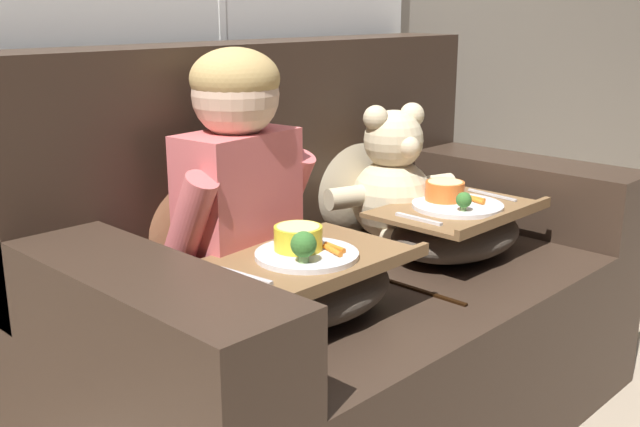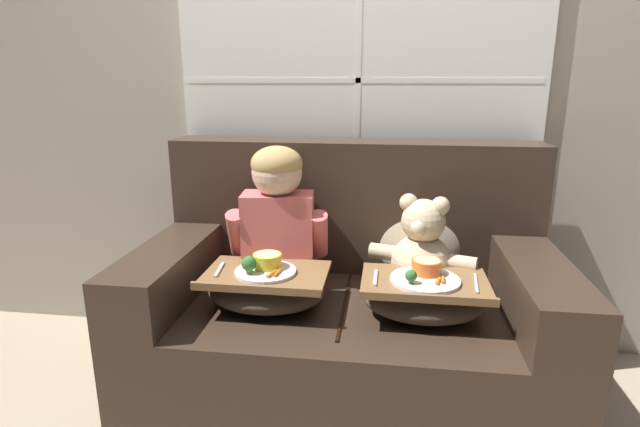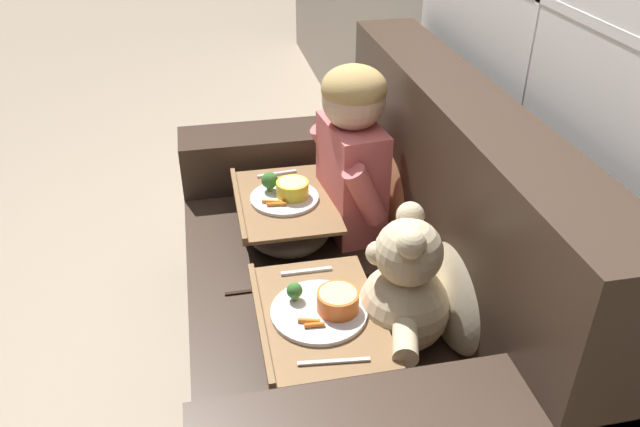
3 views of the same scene
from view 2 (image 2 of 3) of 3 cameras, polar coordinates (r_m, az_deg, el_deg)
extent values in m
plane|color=tan|center=(2.24, 2.82, -20.30)|extent=(14.00, 14.00, 0.00)
cube|color=#A89E8E|center=(2.38, 4.47, 15.21)|extent=(8.00, 0.05, 2.60)
cube|color=white|center=(2.34, 4.40, 14.93)|extent=(1.65, 0.02, 1.44)
cube|color=black|center=(2.34, 4.41, 14.93)|extent=(1.60, 0.01, 1.39)
cube|color=white|center=(2.33, 4.39, 14.93)|extent=(0.02, 0.02, 1.39)
cube|color=white|center=(2.33, 4.39, 14.93)|extent=(1.60, 0.02, 0.02)
cube|color=#38281E|center=(2.11, 2.90, -15.22)|extent=(1.61, 0.93, 0.46)
cube|color=#38281E|center=(2.24, 3.86, 0.95)|extent=(1.61, 0.22, 0.58)
cube|color=#38281E|center=(2.13, -16.02, -5.60)|extent=(0.22, 0.93, 0.21)
cube|color=#38281E|center=(2.03, 23.09, -7.27)|extent=(0.22, 0.93, 0.21)
cube|color=black|center=(1.99, 2.94, -9.73)|extent=(0.01, 0.67, 0.01)
ellipsoid|color=#B2754C|center=(2.23, -3.83, -1.94)|extent=(0.38, 0.18, 0.40)
ellipsoid|color=#C1B293|center=(2.20, 11.30, -2.52)|extent=(0.39, 0.19, 0.41)
cube|color=#DB6666|center=(2.07, -4.77, -2.96)|extent=(0.30, 0.19, 0.39)
sphere|color=beige|center=(2.00, -4.95, 4.70)|extent=(0.20, 0.20, 0.20)
ellipsoid|color=tan|center=(2.00, -4.97, 5.70)|extent=(0.21, 0.21, 0.14)
cylinder|color=#DB6666|center=(2.07, -9.43, -2.26)|extent=(0.09, 0.16, 0.22)
cylinder|color=#DB6666|center=(2.04, -0.16, -2.37)|extent=(0.09, 0.16, 0.22)
sphere|color=beige|center=(2.06, 11.47, -5.57)|extent=(0.24, 0.24, 0.24)
sphere|color=beige|center=(2.00, 11.74, -0.83)|extent=(0.17, 0.17, 0.17)
sphere|color=beige|center=(2.00, 10.10, 1.24)|extent=(0.07, 0.07, 0.07)
sphere|color=beige|center=(1.97, 13.61, 0.85)|extent=(0.07, 0.07, 0.07)
sphere|color=beige|center=(1.93, 11.19, -1.65)|extent=(0.06, 0.06, 0.06)
sphere|color=black|center=(1.91, 11.06, -1.67)|extent=(0.02, 0.02, 0.02)
cylinder|color=beige|center=(2.09, 7.38, -4.37)|extent=(0.13, 0.10, 0.06)
cylinder|color=beige|center=(2.02, 15.78, -5.49)|extent=(0.13, 0.10, 0.06)
cylinder|color=beige|center=(1.99, 8.96, -8.90)|extent=(0.09, 0.12, 0.06)
cylinder|color=beige|center=(1.97, 12.03, -9.36)|extent=(0.09, 0.12, 0.06)
ellipsoid|color=#473D33|center=(1.91, -6.17, -8.85)|extent=(0.44, 0.31, 0.13)
cube|color=brown|center=(1.89, -6.23, -6.94)|extent=(0.46, 0.32, 0.01)
cube|color=brown|center=(1.74, -7.47, -8.40)|extent=(0.46, 0.02, 0.02)
cylinder|color=silver|center=(1.88, -6.24, -6.61)|extent=(0.23, 0.23, 0.01)
cylinder|color=yellow|center=(1.89, -6.03, -5.39)|extent=(0.11, 0.11, 0.05)
cylinder|color=#E5D189|center=(1.89, -6.05, -4.75)|extent=(0.10, 0.10, 0.01)
sphere|color=#38702D|center=(1.84, -8.12, -5.67)|extent=(0.06, 0.06, 0.06)
cylinder|color=#7A9E56|center=(1.85, -8.09, -6.52)|extent=(0.02, 0.02, 0.03)
cylinder|color=orange|center=(1.83, -5.48, -6.83)|extent=(0.03, 0.07, 0.01)
cylinder|color=orange|center=(1.83, -4.85, -6.75)|extent=(0.02, 0.06, 0.01)
cube|color=silver|center=(1.93, -11.43, -6.30)|extent=(0.03, 0.14, 0.01)
ellipsoid|color=#473D33|center=(1.87, 11.79, -9.71)|extent=(0.43, 0.30, 0.13)
cube|color=brown|center=(1.84, 11.90, -7.77)|extent=(0.45, 0.32, 0.01)
cube|color=brown|center=(1.70, 12.26, -9.31)|extent=(0.45, 0.02, 0.02)
cylinder|color=silver|center=(1.84, 11.92, -7.42)|extent=(0.25, 0.25, 0.01)
cylinder|color=orange|center=(1.87, 12.07, -5.96)|extent=(0.11, 0.11, 0.05)
cylinder|color=#E5D189|center=(1.86, 12.10, -5.33)|extent=(0.10, 0.10, 0.01)
sphere|color=#38702D|center=(1.77, 10.37, -6.99)|extent=(0.04, 0.04, 0.04)
cylinder|color=#7A9E56|center=(1.78, 10.34, -7.64)|extent=(0.02, 0.02, 0.02)
cylinder|color=orange|center=(1.80, 13.36, -7.51)|extent=(0.03, 0.06, 0.01)
cylinder|color=orange|center=(1.82, 13.90, -7.40)|extent=(0.02, 0.05, 0.01)
cube|color=silver|center=(1.83, 6.36, -7.31)|extent=(0.01, 0.14, 0.01)
cube|color=silver|center=(1.86, 17.40, -7.59)|extent=(0.03, 0.17, 0.01)
camera|label=1|loc=(1.65, -60.74, 1.54)|focal=42.00mm
camera|label=3|loc=(2.01, 53.81, 19.63)|focal=35.00mm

